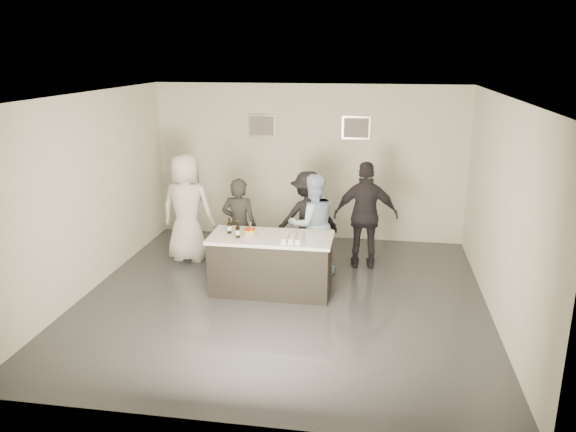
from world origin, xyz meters
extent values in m
plane|color=#3D3D42|center=(0.00, 0.00, 0.00)|extent=(6.00, 6.00, 0.00)
plane|color=white|center=(0.00, 0.00, 3.00)|extent=(6.00, 6.00, 0.00)
cube|color=silver|center=(0.00, 3.00, 1.50)|extent=(6.00, 0.04, 3.00)
cube|color=silver|center=(0.00, -3.00, 1.50)|extent=(6.00, 0.04, 3.00)
cube|color=silver|center=(-3.00, 0.00, 1.50)|extent=(0.04, 6.00, 3.00)
cube|color=silver|center=(3.00, 0.00, 1.50)|extent=(0.04, 6.00, 3.00)
cube|color=#B2B2B7|center=(-0.90, 2.97, 2.20)|extent=(0.54, 0.04, 0.44)
cube|color=#B2B2B7|center=(0.90, 2.97, 2.20)|extent=(0.54, 0.04, 0.44)
cube|color=white|center=(-0.22, 0.24, 0.45)|extent=(1.86, 0.86, 0.90)
cylinder|color=#EFA219|center=(-0.55, 0.24, 0.94)|extent=(0.20, 0.20, 0.08)
cylinder|color=black|center=(-0.87, 0.27, 1.03)|extent=(0.07, 0.07, 0.26)
cylinder|color=black|center=(-0.69, 0.09, 1.03)|extent=(0.07, 0.07, 0.26)
cube|color=orange|center=(0.13, 0.09, 0.94)|extent=(0.30, 0.40, 0.08)
cube|color=pink|center=(-0.49, -0.01, 0.90)|extent=(0.24, 0.08, 0.01)
imported|color=black|center=(-0.89, 0.95, 0.81)|extent=(0.62, 0.43, 1.61)
imported|color=silver|center=(0.32, 1.09, 0.85)|extent=(1.01, 0.92, 1.70)
imported|color=white|center=(-1.93, 1.37, 0.95)|extent=(0.98, 0.68, 1.90)
imported|color=#242127|center=(1.17, 1.52, 0.92)|extent=(1.10, 0.52, 1.84)
imported|color=black|center=(0.17, 1.59, 0.81)|extent=(1.17, 0.85, 1.63)
camera|label=1|loc=(1.30, -7.64, 3.58)|focal=35.00mm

